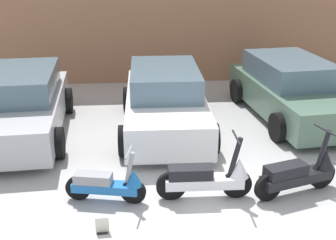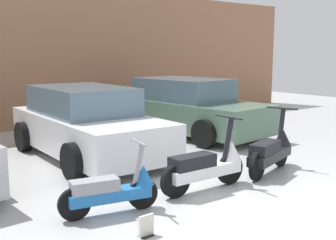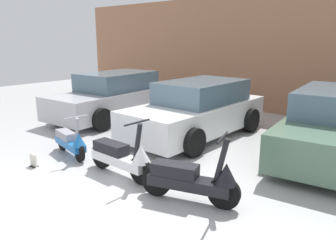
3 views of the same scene
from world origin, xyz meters
name	(u,v)px [view 3 (image 3 of 3)]	position (x,y,z in m)	size (l,w,h in m)	color
ground_plane	(115,186)	(0.00, 0.00, 0.00)	(28.00, 28.00, 0.00)	#B2B2B2
wall_back	(286,54)	(0.00, 7.35, 2.00)	(19.60, 0.12, 3.99)	#9E6B4C
scooter_front_left	(71,141)	(-1.88, 0.38, 0.34)	(1.35, 0.56, 0.95)	black
scooter_front_right	(122,156)	(-0.22, 0.37, 0.40)	(1.62, 0.58, 1.13)	black
scooter_front_center	(193,179)	(1.37, 0.41, 0.40)	(1.57, 0.78, 1.13)	black
car_rear_left	(113,96)	(-4.01, 3.40, 0.69)	(2.30, 4.37, 1.44)	#B7B7BC
car_rear_center	(197,110)	(-0.74, 3.47, 0.68)	(2.08, 4.23, 1.43)	white
car_rear_right	(335,126)	(2.45, 4.05, 0.70)	(2.44, 4.46, 1.45)	#51705B
placard_near_left_scooter	(33,161)	(-1.94, -0.46, 0.11)	(0.20, 0.13, 0.26)	black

